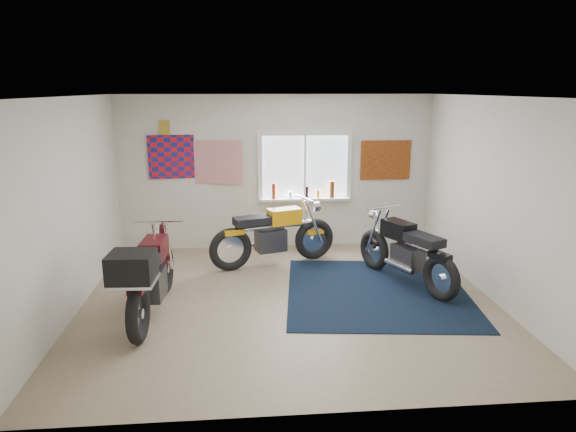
{
  "coord_description": "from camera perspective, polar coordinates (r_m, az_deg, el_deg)",
  "views": [
    {
      "loc": [
        -0.58,
        -6.44,
        2.8
      ],
      "look_at": [
        0.02,
        0.4,
        1.08
      ],
      "focal_mm": 32.0,
      "sensor_mm": 36.0,
      "label": 1
    }
  ],
  "objects": [
    {
      "name": "yellow_triumph",
      "position": [
        8.28,
        -1.66,
        -2.25
      ],
      "size": [
        2.09,
        0.88,
        1.08
      ],
      "rotation": [
        0.0,
        0.0,
        0.32
      ],
      "color": "black",
      "rests_on": "ground"
    },
    {
      "name": "window_assembly",
      "position": [
        9.09,
        1.88,
        4.98
      ],
      "size": [
        1.66,
        0.17,
        1.26
      ],
      "color": "white",
      "rests_on": "room_shell"
    },
    {
      "name": "maroon_tourer",
      "position": [
        6.51,
        -15.25,
        -6.47
      ],
      "size": [
        0.66,
        2.17,
        1.1
      ],
      "rotation": [
        0.0,
        0.0,
        1.51
      ],
      "color": "black",
      "rests_on": "ground"
    },
    {
      "name": "black_chrome_bike",
      "position": [
        7.68,
        12.96,
        -4.03
      ],
      "size": [
        1.0,
        1.95,
        1.07
      ],
      "rotation": [
        0.0,
        0.0,
        1.99
      ],
      "color": "black",
      "rests_on": "navy_rug"
    },
    {
      "name": "navy_rug",
      "position": [
        7.44,
        9.85,
        -8.24
      ],
      "size": [
        2.77,
        2.86,
        0.01
      ],
      "primitive_type": "cube",
      "rotation": [
        0.0,
        0.0,
        -0.11
      ],
      "color": "black",
      "rests_on": "ground"
    },
    {
      "name": "ground",
      "position": [
        7.04,
        0.12,
        -9.38
      ],
      "size": [
        5.5,
        5.5,
        0.0
      ],
      "primitive_type": "plane",
      "color": "#9E896B",
      "rests_on": "ground"
    },
    {
      "name": "triumph_poster",
      "position": [
        9.35,
        10.79,
        6.12
      ],
      "size": [
        0.9,
        0.03,
        0.7
      ],
      "primitive_type": "cube",
      "color": "#A54C14",
      "rests_on": "room_shell"
    },
    {
      "name": "flag_display",
      "position": [
        9.04,
        -13.59,
        9.54
      ],
      "size": [
        1.6,
        0.1,
        1.17
      ],
      "color": "red",
      "rests_on": "room_shell"
    },
    {
      "name": "room_shell",
      "position": [
        6.57,
        0.13,
        3.87
      ],
      "size": [
        5.5,
        5.5,
        5.5
      ],
      "color": "white",
      "rests_on": "ground"
    },
    {
      "name": "oil_bottles",
      "position": [
        9.09,
        2.37,
        2.79
      ],
      "size": [
        1.12,
        0.09,
        0.3
      ],
      "color": "maroon",
      "rests_on": "window_assembly"
    }
  ]
}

